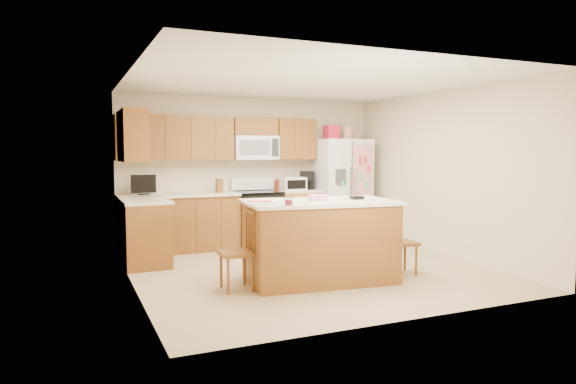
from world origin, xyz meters
name	(u,v)px	position (x,y,z in m)	size (l,w,h in m)	color
ground	(307,270)	(0.00, 0.00, 0.00)	(4.50, 4.50, 0.00)	tan
room_shell	(307,163)	(0.00, 0.00, 1.44)	(4.60, 4.60, 2.52)	beige
cabinetry	(202,194)	(-0.98, 1.79, 0.91)	(3.36, 1.56, 2.15)	brown
stove	(257,218)	(0.00, 1.94, 0.47)	(0.76, 0.65, 1.13)	black
refrigerator	(341,189)	(1.57, 1.87, 0.92)	(0.90, 0.79, 2.04)	white
island	(320,240)	(-0.11, -0.59, 0.50)	(1.94, 1.26, 1.08)	brown
windsor_chair_left	(238,252)	(-1.15, -0.58, 0.44)	(0.39, 0.41, 0.92)	brown
windsor_chair_back	(300,233)	(-0.08, 0.06, 0.49)	(0.56, 0.54, 1.04)	brown
windsor_chair_right	(400,242)	(1.01, -0.68, 0.41)	(0.41, 0.43, 0.87)	brown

